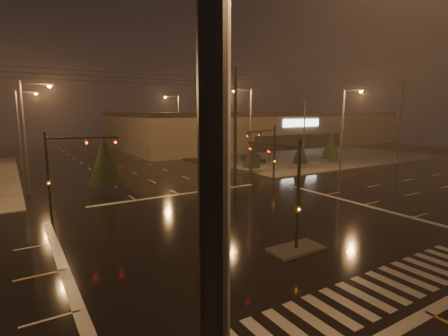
# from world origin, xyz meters

# --- Properties ---
(ground) EXTENTS (140.00, 140.00, 0.00)m
(ground) POSITION_xyz_m (0.00, 0.00, 0.00)
(ground) COLOR black
(ground) RESTS_ON ground
(sidewalk_ne) EXTENTS (36.00, 36.00, 0.12)m
(sidewalk_ne) POSITION_xyz_m (30.00, 30.00, 0.06)
(sidewalk_ne) COLOR #44423D
(sidewalk_ne) RESTS_ON ground
(median_island) EXTENTS (3.00, 1.60, 0.15)m
(median_island) POSITION_xyz_m (0.00, -4.00, 0.07)
(median_island) COLOR #44423D
(median_island) RESTS_ON ground
(crosswalk) EXTENTS (15.00, 2.60, 0.01)m
(crosswalk) POSITION_xyz_m (0.00, -9.00, 0.01)
(crosswalk) COLOR beige
(crosswalk) RESTS_ON ground
(stop_bar_near) EXTENTS (16.00, 0.50, 0.01)m
(stop_bar_near) POSITION_xyz_m (0.00, -11.00, 0.01)
(stop_bar_near) COLOR beige
(stop_bar_near) RESTS_ON ground
(stop_bar_far) EXTENTS (16.00, 0.50, 0.01)m
(stop_bar_far) POSITION_xyz_m (0.00, 11.00, 0.01)
(stop_bar_far) COLOR beige
(stop_bar_far) RESTS_ON ground
(parking_lot) EXTENTS (50.00, 24.00, 0.08)m
(parking_lot) POSITION_xyz_m (35.00, 28.00, 0.04)
(parking_lot) COLOR black
(parking_lot) RESTS_ON ground
(retail_building) EXTENTS (60.20, 28.30, 7.20)m
(retail_building) POSITION_xyz_m (35.00, 45.99, 3.84)
(retail_building) COLOR #756653
(retail_building) RESTS_ON ground
(signal_mast_median) EXTENTS (0.25, 4.59, 6.00)m
(signal_mast_median) POSITION_xyz_m (0.00, -3.07, 3.75)
(signal_mast_median) COLOR black
(signal_mast_median) RESTS_ON ground
(signal_mast_ne) EXTENTS (4.84, 1.86, 6.00)m
(signal_mast_ne) POSITION_xyz_m (9.50, 10.14, 3.79)
(signal_mast_ne) COLOR black
(signal_mast_ne) RESTS_ON ground
(signal_mast_nw) EXTENTS (4.84, 1.86, 6.00)m
(signal_mast_nw) POSITION_xyz_m (-9.50, 10.14, 3.79)
(signal_mast_nw) COLOR black
(signal_mast_nw) RESTS_ON ground
(streetlight_0) EXTENTS (2.77, 0.32, 10.00)m
(streetlight_0) POSITION_xyz_m (-11.18, -15.00, 5.80)
(streetlight_0) COLOR #38383A
(streetlight_0) RESTS_ON ground
(streetlight_1) EXTENTS (2.77, 0.32, 10.00)m
(streetlight_1) POSITION_xyz_m (-11.18, 18.00, 5.80)
(streetlight_1) COLOR #38383A
(streetlight_1) RESTS_ON ground
(streetlight_2) EXTENTS (2.77, 0.32, 10.00)m
(streetlight_2) POSITION_xyz_m (-11.18, 34.00, 5.80)
(streetlight_2) COLOR #38383A
(streetlight_2) RESTS_ON ground
(streetlight_3) EXTENTS (2.77, 0.32, 10.00)m
(streetlight_3) POSITION_xyz_m (11.18, 16.00, 5.80)
(streetlight_3) COLOR #38383A
(streetlight_3) RESTS_ON ground
(streetlight_4) EXTENTS (2.77, 0.32, 10.00)m
(streetlight_4) POSITION_xyz_m (11.18, 36.00, 5.80)
(streetlight_4) COLOR #38383A
(streetlight_4) RESTS_ON ground
(streetlight_6) EXTENTS (0.32, 2.77, 10.00)m
(streetlight_6) POSITION_xyz_m (22.00, 11.18, 5.80)
(streetlight_6) COLOR #38383A
(streetlight_6) RESTS_ON ground
(utility_pole_1) EXTENTS (2.20, 0.32, 12.00)m
(utility_pole_1) POSITION_xyz_m (8.00, 14.00, 6.13)
(utility_pole_1) COLOR black
(utility_pole_1) RESTS_ON ground
(utility_pole_2) EXTENTS (2.20, 0.32, 12.00)m
(utility_pole_2) POSITION_xyz_m (38.00, 14.00, 6.13)
(utility_pole_2) COLOR black
(utility_pole_2) RESTS_ON ground
(conifer_0) EXTENTS (2.16, 2.16, 4.08)m
(conifer_0) POSITION_xyz_m (12.14, 16.59, 2.39)
(conifer_0) COLOR black
(conifer_0) RESTS_ON ground
(conifer_1) EXTENTS (2.00, 2.00, 3.83)m
(conifer_1) POSITION_xyz_m (19.48, 15.92, 2.26)
(conifer_1) COLOR black
(conifer_1) RESTS_ON ground
(conifer_2) EXTENTS (2.49, 2.49, 4.59)m
(conifer_2) POSITION_xyz_m (26.47, 17.11, 2.64)
(conifer_2) COLOR black
(conifer_2) RESTS_ON ground
(conifer_3) EXTENTS (2.95, 2.95, 5.31)m
(conifer_3) POSITION_xyz_m (-5.35, 15.69, 3.00)
(conifer_3) COLOR black
(conifer_3) RESTS_ON ground
(car_parked) EXTENTS (2.05, 4.33, 1.43)m
(car_parked) POSITION_xyz_m (17.20, 22.99, 0.71)
(car_parked) COLOR black
(car_parked) RESTS_ON ground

